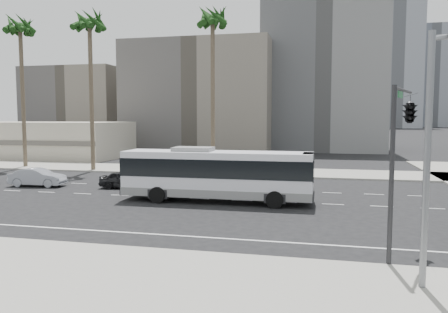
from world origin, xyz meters
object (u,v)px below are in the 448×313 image
(streetlight_corner, at_px, (430,139))
(traffic_signal, at_px, (408,116))
(city_bus, at_px, (217,173))
(car_b, at_px, (38,177))
(palm_mid, at_px, (90,27))
(palm_far, at_px, (20,30))
(car_a, at_px, (125,180))
(palm_near, at_px, (213,23))

(streetlight_corner, xyz_separation_m, traffic_signal, (0.13, 4.75, 0.74))
(city_bus, height_order, streetlight_corner, streetlight_corner)
(car_b, height_order, palm_mid, palm_mid)
(city_bus, distance_m, car_b, 16.25)
(palm_mid, relative_size, palm_far, 0.99)
(palm_far, bearing_deg, car_b, -49.46)
(car_a, height_order, car_b, car_b)
(city_bus, relative_size, palm_far, 0.76)
(streetlight_corner, height_order, palm_near, palm_near)
(palm_near, bearing_deg, palm_mid, -173.19)
(palm_near, distance_m, palm_mid, 12.75)
(palm_mid, bearing_deg, car_a, -49.67)
(car_b, bearing_deg, traffic_signal, -118.49)
(car_a, bearing_deg, traffic_signal, -127.68)
(streetlight_corner, relative_size, traffic_signal, 1.29)
(traffic_signal, height_order, palm_near, palm_near)
(traffic_signal, distance_m, palm_far, 43.99)
(car_b, distance_m, palm_mid, 17.67)
(streetlight_corner, bearing_deg, car_b, 168.00)
(car_a, xyz_separation_m, palm_near, (4.32, 11.34, 14.34))
(streetlight_corner, distance_m, palm_far, 46.70)
(streetlight_corner, height_order, palm_mid, palm_mid)
(car_a, height_order, palm_far, palm_far)
(city_bus, relative_size, palm_near, 0.76)
(traffic_signal, xyz_separation_m, palm_far, (-36.28, 22.99, 9.50))
(palm_far, bearing_deg, city_bus, -29.77)
(city_bus, xyz_separation_m, palm_far, (-25.86, 14.79, 13.26))
(palm_far, bearing_deg, traffic_signal, -32.35)
(car_a, height_order, traffic_signal, traffic_signal)
(car_b, bearing_deg, car_a, -90.14)
(car_a, xyz_separation_m, palm_far, (-17.40, 10.99, 14.49))
(streetlight_corner, xyz_separation_m, palm_mid, (-27.09, 26.57, 10.00))
(city_bus, height_order, palm_near, palm_near)
(city_bus, height_order, palm_far, palm_far)
(city_bus, height_order, palm_mid, palm_mid)
(city_bus, distance_m, streetlight_corner, 16.81)
(car_a, relative_size, streetlight_corner, 0.46)
(city_bus, height_order, traffic_signal, traffic_signal)
(car_b, bearing_deg, streetlight_corner, -126.75)
(city_bus, bearing_deg, palm_mid, 140.80)
(traffic_signal, relative_size, palm_far, 0.41)
(streetlight_corner, height_order, palm_far, palm_far)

